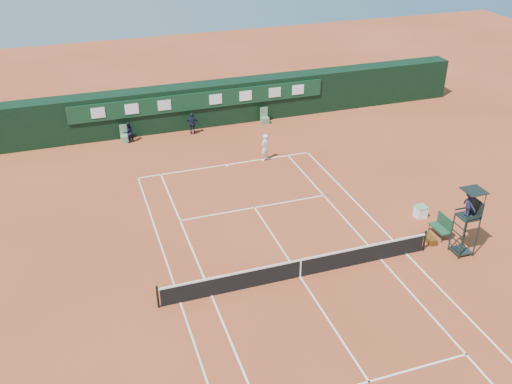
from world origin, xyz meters
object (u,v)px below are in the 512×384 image
tennis_net (300,268)px  player (265,147)px  umpire_chair (469,209)px  cooler (421,211)px  player_bench (442,225)px

tennis_net → player: player is taller
tennis_net → player: (2.47, 11.75, 0.38)m
umpire_chair → tennis_net: bearing=174.6°
cooler → player: player is taller
player → tennis_net: bearing=41.4°
tennis_net → player: size_ratio=7.29×
player_bench → tennis_net: bearing=-174.0°
tennis_net → cooler: 8.43m
tennis_net → player_bench: 8.00m
tennis_net → cooler: bearing=18.7°
tennis_net → umpire_chair: (7.97, -0.75, 1.95)m
tennis_net → umpire_chair: 8.24m
player_bench → umpire_chair: bearing=-89.5°
player_bench → player: size_ratio=0.68×
cooler → tennis_net: bearing=-161.3°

